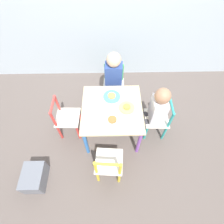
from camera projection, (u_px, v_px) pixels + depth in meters
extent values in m
plane|color=#5B514C|center=(112.00, 130.00, 2.18)|extent=(6.00, 6.00, 0.00)
cube|color=beige|center=(112.00, 109.00, 1.80)|extent=(0.62, 0.62, 0.02)
cylinder|color=#387AD1|center=(86.00, 144.00, 1.83)|extent=(0.04, 0.04, 0.45)
cylinder|color=#8E51BC|center=(139.00, 143.00, 1.84)|extent=(0.04, 0.04, 0.45)
cylinder|color=orange|center=(89.00, 102.00, 2.15)|extent=(0.04, 0.04, 0.45)
cylinder|color=#E5599E|center=(134.00, 101.00, 2.16)|extent=(0.04, 0.04, 0.45)
cube|color=silver|center=(114.00, 85.00, 2.23)|extent=(0.28, 0.28, 0.02)
cylinder|color=green|center=(105.00, 99.00, 2.29)|extent=(0.03, 0.03, 0.27)
cylinder|color=green|center=(121.00, 99.00, 2.29)|extent=(0.03, 0.03, 0.27)
cylinder|color=green|center=(106.00, 87.00, 2.41)|extent=(0.03, 0.03, 0.27)
cylinder|color=green|center=(121.00, 87.00, 2.41)|extent=(0.03, 0.03, 0.27)
cylinder|color=green|center=(106.00, 72.00, 2.20)|extent=(0.03, 0.03, 0.26)
cylinder|color=green|center=(122.00, 73.00, 2.19)|extent=(0.03, 0.03, 0.26)
cylinder|color=green|center=(114.00, 65.00, 2.10)|extent=(0.21, 0.04, 0.02)
cube|color=silver|center=(156.00, 118.00, 1.95)|extent=(0.27, 0.27, 0.02)
cylinder|color=teal|center=(144.00, 117.00, 2.12)|extent=(0.03, 0.03, 0.27)
cylinder|color=teal|center=(146.00, 133.00, 2.00)|extent=(0.03, 0.03, 0.27)
cylinder|color=teal|center=(161.00, 117.00, 2.12)|extent=(0.03, 0.03, 0.27)
cylinder|color=teal|center=(164.00, 133.00, 2.00)|extent=(0.03, 0.03, 0.27)
cylinder|color=teal|center=(167.00, 104.00, 1.91)|extent=(0.03, 0.03, 0.26)
cylinder|color=teal|center=(171.00, 121.00, 1.79)|extent=(0.03, 0.03, 0.26)
cylinder|color=teal|center=(172.00, 106.00, 1.75)|extent=(0.03, 0.21, 0.02)
cube|color=silver|center=(109.00, 161.00, 1.66)|extent=(0.28, 0.28, 0.02)
cylinder|color=yellow|center=(120.00, 157.00, 1.84)|extent=(0.03, 0.03, 0.27)
cylinder|color=yellow|center=(100.00, 156.00, 1.85)|extent=(0.03, 0.03, 0.27)
cylinder|color=yellow|center=(119.00, 178.00, 1.72)|extent=(0.03, 0.03, 0.27)
cylinder|color=yellow|center=(98.00, 176.00, 1.73)|extent=(0.03, 0.03, 0.27)
cylinder|color=yellow|center=(120.00, 169.00, 1.50)|extent=(0.03, 0.03, 0.26)
cylinder|color=yellow|center=(96.00, 168.00, 1.51)|extent=(0.03, 0.03, 0.26)
cylinder|color=yellow|center=(108.00, 164.00, 1.41)|extent=(0.21, 0.04, 0.02)
cube|color=silver|center=(68.00, 118.00, 1.95)|extent=(0.27, 0.27, 0.02)
cylinder|color=#DB3D38|center=(78.00, 132.00, 2.01)|extent=(0.03, 0.03, 0.27)
cylinder|color=#DB3D38|center=(80.00, 117.00, 2.13)|extent=(0.03, 0.03, 0.27)
cylinder|color=#DB3D38|center=(60.00, 132.00, 2.01)|extent=(0.03, 0.03, 0.27)
cylinder|color=#DB3D38|center=(63.00, 117.00, 2.13)|extent=(0.03, 0.03, 0.27)
cylinder|color=#DB3D38|center=(53.00, 120.00, 1.79)|extent=(0.03, 0.03, 0.26)
cylinder|color=#DB3D38|center=(57.00, 103.00, 1.91)|extent=(0.03, 0.03, 0.26)
cylinder|color=#DB3D38|center=(52.00, 105.00, 1.76)|extent=(0.03, 0.21, 0.02)
cylinder|color=#38383D|center=(109.00, 99.00, 2.28)|extent=(0.07, 0.07, 0.29)
cylinder|color=#38383D|center=(117.00, 100.00, 2.27)|extent=(0.07, 0.07, 0.29)
cube|color=#2D478E|center=(114.00, 76.00, 2.07)|extent=(0.21, 0.15, 0.34)
sphere|color=#DBB293|center=(114.00, 60.00, 1.88)|extent=(0.16, 0.16, 0.16)
cylinder|color=#38383D|center=(143.00, 121.00, 2.09)|extent=(0.07, 0.07, 0.29)
cylinder|color=#38383D|center=(144.00, 128.00, 2.03)|extent=(0.07, 0.07, 0.29)
cube|color=silver|center=(158.00, 110.00, 1.81)|extent=(0.15, 0.20, 0.31)
sphere|color=#A37556|center=(163.00, 96.00, 1.63)|extent=(0.16, 0.16, 0.16)
cylinder|color=#4C9EE0|center=(112.00, 97.00, 1.88)|extent=(0.19, 0.19, 0.01)
cylinder|color=gold|center=(112.00, 96.00, 1.87)|extent=(0.08, 0.08, 0.02)
cylinder|color=#EADB66|center=(127.00, 108.00, 1.79)|extent=(0.16, 0.16, 0.01)
cylinder|color=#D6843D|center=(127.00, 107.00, 1.78)|extent=(0.07, 0.07, 0.02)
cylinder|color=white|center=(112.00, 120.00, 1.70)|extent=(0.19, 0.19, 0.01)
cylinder|color=#CC6633|center=(112.00, 120.00, 1.69)|extent=(0.09, 0.09, 0.02)
cube|color=slate|center=(35.00, 178.00, 1.75)|extent=(0.21, 0.27, 0.20)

